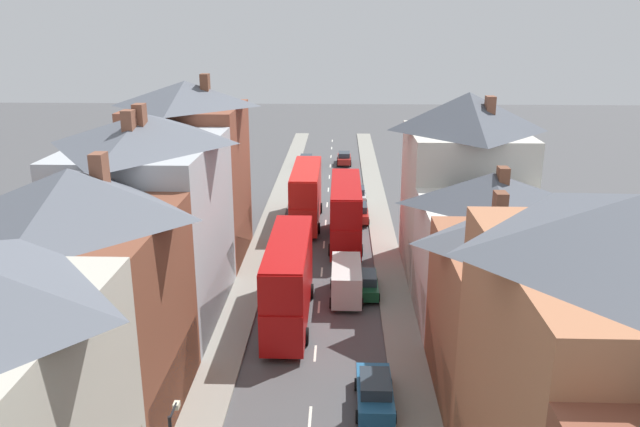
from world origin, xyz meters
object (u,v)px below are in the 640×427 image
car_parked_right_a (344,158)px  delivery_van (346,280)px  car_mid_white (306,161)px  double_decker_bus_lead (346,211)px  car_parked_left_a (357,194)px  car_parked_left_b (375,391)px  double_decker_bus_mid_street (306,194)px  car_mid_black (365,283)px  double_decker_bus_far_approaching (289,279)px  car_near_blue (282,256)px  car_near_silver (359,212)px

car_parked_right_a → delivery_van: delivery_van is taller
car_mid_white → double_decker_bus_lead: bearing=-80.4°
double_decker_bus_lead → car_parked_right_a: 30.74m
car_parked_left_a → car_parked_left_b: bearing=-90.0°
car_parked_left_b → delivery_van: 12.51m
double_decker_bus_mid_street → car_parked_right_a: (3.61, 25.26, -1.99)m
car_mid_black → car_parked_left_b: car_parked_left_b is taller
car_mid_black → car_parked_left_a: bearing=90.0°
car_parked_left_a → double_decker_bus_mid_street: bearing=-123.6°
car_parked_left_b → delivery_van: size_ratio=0.85×
double_decker_bus_mid_street → delivery_van: (3.61, -16.41, -1.48)m
double_decker_bus_mid_street → double_decker_bus_far_approaching: same height
car_near_blue → car_parked_left_a: 19.28m
car_mid_black → delivery_van: size_ratio=0.80×
double_decker_bus_lead → car_parked_left_a: bearing=84.2°
double_decker_bus_mid_street → car_near_blue: (-1.29, -10.87, -1.99)m
double_decker_bus_lead → car_near_silver: 6.73m
car_parked_right_a → car_parked_left_a: bearing=-85.8°
double_decker_bus_far_approaching → car_parked_left_a: bearing=79.8°
car_parked_left_a → delivery_van: delivery_van is taller
car_parked_left_b → car_mid_black: bearing=90.0°
double_decker_bus_far_approaching → car_parked_right_a: bearing=85.4°
car_mid_white → car_near_blue: bearing=-90.0°
double_decker_bus_far_approaching → car_mid_black: double_decker_bus_far_approaching is taller
car_mid_black → car_mid_white: 39.74m
double_decker_bus_mid_street → car_parked_right_a: double_decker_bus_mid_street is taller
car_near_blue → car_parked_left_b: size_ratio=0.92×
car_parked_left_b → double_decker_bus_far_approaching: bearing=118.4°
double_decker_bus_mid_street → car_parked_left_a: size_ratio=2.48×
car_parked_left_a → car_parked_right_a: car_parked_right_a is taller
car_near_blue → car_mid_black: car_near_blue is taller
double_decker_bus_mid_street → car_mid_white: 23.66m
car_near_blue → delivery_van: size_ratio=0.78×
car_near_blue → delivery_van: delivery_van is taller
car_near_silver → car_near_blue: bearing=-117.8°
car_parked_left_b → car_mid_white: bearing=96.8°
double_decker_bus_lead → car_mid_black: (1.31, -10.30, -2.00)m
car_near_blue → car_parked_left_a: car_near_blue is taller
double_decker_bus_mid_street → car_parked_right_a: bearing=81.9°
car_near_blue → car_near_silver: bearing=62.2°
double_decker_bus_far_approaching → car_parked_right_a: 45.23m
delivery_van → double_decker_bus_mid_street: bearing=102.4°
car_parked_left_a → car_mid_white: bearing=111.0°
car_parked_left_a → car_near_blue: bearing=-108.8°
double_decker_bus_far_approaching → car_parked_left_b: size_ratio=2.46×
double_decker_bus_mid_street → car_parked_left_b: size_ratio=2.46×
double_decker_bus_far_approaching → car_mid_white: (-1.29, 43.31, -2.02)m
car_parked_left_b → car_near_silver: bearing=90.0°
double_decker_bus_mid_street → double_decker_bus_lead: bearing=-56.4°
double_decker_bus_mid_street → car_mid_black: (4.91, -15.71, -2.00)m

